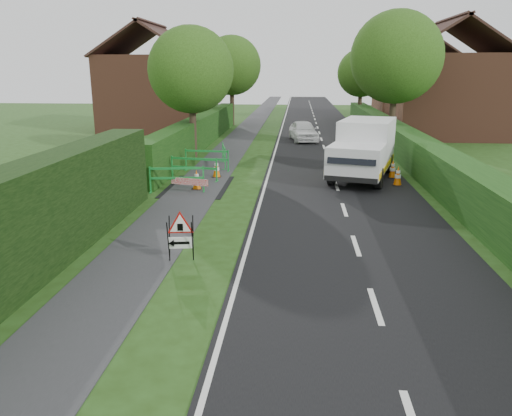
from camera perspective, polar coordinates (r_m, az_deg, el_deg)
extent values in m
plane|color=#233F12|center=(9.29, -1.43, -13.40)|extent=(120.00, 120.00, 0.00)
cube|color=black|center=(43.35, 6.93, 9.47)|extent=(6.00, 90.00, 0.02)
cube|color=#2D2D30|center=(43.49, -0.43, 9.60)|extent=(2.00, 90.00, 0.02)
cube|color=#14380F|center=(30.98, -6.33, 7.09)|extent=(1.00, 24.00, 1.80)
cube|color=#14380F|center=(25.13, 17.60, 4.49)|extent=(1.20, 50.00, 1.50)
cube|color=brown|center=(39.65, -11.50, 12.70)|extent=(7.00, 7.00, 5.50)
cube|color=#331E19|center=(40.18, -14.33, 18.06)|extent=(4.00, 7.40, 2.58)
cube|color=#331E19|center=(39.22, -9.23, 18.40)|extent=(4.00, 7.40, 2.58)
cube|color=#331E19|center=(39.74, -11.90, 19.82)|extent=(0.25, 7.40, 0.18)
cube|color=brown|center=(37.51, 20.83, 11.87)|extent=(7.00, 7.00, 5.50)
cube|color=#331E19|center=(37.10, 18.69, 18.00)|extent=(4.00, 7.40, 2.58)
cube|color=#331E19|center=(38.04, 24.06, 17.41)|extent=(4.00, 7.40, 2.58)
cube|color=#331E19|center=(37.61, 21.59, 19.37)|extent=(0.25, 7.40, 0.18)
cube|color=brown|center=(51.33, 17.69, 12.87)|extent=(7.00, 7.00, 5.50)
cube|color=#331E19|center=(50.99, 16.05, 17.31)|extent=(4.00, 7.40, 2.58)
cube|color=#331E19|center=(51.75, 20.02, 16.96)|extent=(4.00, 7.40, 2.58)
cube|color=#331E19|center=(51.40, 18.16, 18.36)|extent=(0.25, 7.40, 0.18)
cylinder|color=#2D2116|center=(26.84, -7.19, 8.60)|extent=(0.36, 0.36, 2.62)
sphere|color=#234412|center=(26.66, -7.43, 15.40)|extent=(4.40, 4.40, 4.40)
cylinder|color=#2D2116|center=(30.73, 15.24, 9.37)|extent=(0.36, 0.36, 2.97)
sphere|color=#234412|center=(30.59, 15.75, 16.26)|extent=(5.20, 5.20, 5.20)
cylinder|color=#2D2116|center=(42.55, -2.75, 11.33)|extent=(0.36, 0.36, 2.80)
sphere|color=#234412|center=(42.44, -2.81, 15.97)|extent=(4.80, 4.80, 4.80)
cylinder|color=#2D2116|center=(46.53, 11.75, 11.18)|extent=(0.36, 0.36, 2.45)
sphere|color=#234412|center=(46.41, 11.96, 14.88)|extent=(4.20, 4.20, 4.20)
cylinder|color=black|center=(12.06, -9.99, -3.83)|extent=(0.07, 0.33, 1.06)
cylinder|color=black|center=(12.31, -9.86, -3.42)|extent=(0.07, 0.33, 1.06)
cylinder|color=black|center=(12.01, -7.28, -3.80)|extent=(0.07, 0.33, 1.06)
cylinder|color=black|center=(12.26, -7.21, -3.38)|extent=(0.07, 0.33, 1.06)
cube|color=white|center=(12.16, -8.58, -3.95)|extent=(0.59, 0.11, 0.29)
cube|color=black|center=(12.15, -8.59, -3.98)|extent=(0.42, 0.07, 0.07)
cone|color=black|center=(12.17, -9.66, -3.99)|extent=(0.16, 0.19, 0.17)
cube|color=black|center=(12.01, -8.66, -2.19)|extent=(0.13, 0.03, 0.17)
cube|color=silver|center=(22.49, 12.53, 7.33)|extent=(2.90, 3.77, 1.99)
cube|color=silver|center=(20.08, 11.38, 5.32)|extent=(2.58, 2.63, 1.22)
cube|color=black|center=(19.03, 10.90, 5.71)|extent=(1.81, 0.73, 0.56)
cube|color=yellow|center=(21.85, 9.31, 5.16)|extent=(1.43, 4.92, 0.25)
cube|color=yellow|center=(21.54, 14.77, 4.70)|extent=(1.43, 4.92, 0.25)
cube|color=black|center=(19.20, 10.77, 3.23)|extent=(1.98, 0.68, 0.21)
cylinder|color=black|center=(20.32, 8.67, 3.76)|extent=(0.47, 0.86, 0.83)
cylinder|color=black|center=(20.02, 13.88, 3.31)|extent=(0.47, 0.86, 0.83)
cylinder|color=black|center=(23.53, 10.42, 5.28)|extent=(0.47, 0.86, 0.83)
cylinder|color=black|center=(23.27, 14.93, 4.90)|extent=(0.47, 0.86, 0.83)
cube|color=black|center=(20.86, 15.83, 2.54)|extent=(0.38, 0.38, 0.04)
cone|color=orange|center=(20.78, 15.91, 3.60)|extent=(0.32, 0.32, 0.75)
cylinder|color=white|center=(20.79, 15.90, 3.50)|extent=(0.25, 0.25, 0.14)
cylinder|color=white|center=(20.75, 15.94, 4.01)|extent=(0.17, 0.17, 0.10)
cube|color=black|center=(22.29, 15.28, 3.39)|extent=(0.38, 0.38, 0.04)
cone|color=orange|center=(22.21, 15.35, 4.39)|extent=(0.32, 0.32, 0.75)
cylinder|color=white|center=(22.22, 15.35, 4.29)|extent=(0.25, 0.25, 0.14)
cylinder|color=white|center=(22.19, 15.38, 4.77)|extent=(0.17, 0.17, 0.10)
cube|color=black|center=(25.09, 13.37, 4.83)|extent=(0.38, 0.38, 0.04)
cone|color=orange|center=(25.03, 13.43, 5.72)|extent=(0.32, 0.32, 0.75)
cylinder|color=white|center=(25.03, 13.42, 5.63)|extent=(0.25, 0.25, 0.14)
cylinder|color=white|center=(25.00, 13.45, 6.06)|extent=(0.17, 0.17, 0.10)
cube|color=black|center=(19.53, -6.77, 2.17)|extent=(0.38, 0.38, 0.04)
cone|color=orange|center=(19.44, -6.81, 3.30)|extent=(0.32, 0.32, 0.75)
cylinder|color=white|center=(19.45, -6.80, 3.19)|extent=(0.25, 0.25, 0.14)
cylinder|color=white|center=(19.41, -6.82, 3.73)|extent=(0.17, 0.17, 0.10)
cube|color=black|center=(21.67, -4.53, 3.56)|extent=(0.38, 0.38, 0.04)
cone|color=orange|center=(21.59, -4.55, 4.58)|extent=(0.32, 0.32, 0.75)
cylinder|color=white|center=(21.60, -4.55, 4.48)|extent=(0.25, 0.25, 0.14)
cylinder|color=white|center=(21.56, -4.56, 4.97)|extent=(0.17, 0.17, 0.10)
cube|color=#188531|center=(19.23, -12.00, 3.20)|extent=(0.06, 0.06, 1.00)
cube|color=#188531|center=(19.02, -6.03, 3.32)|extent=(0.06, 0.06, 1.00)
cube|color=#188531|center=(19.02, -9.08, 4.50)|extent=(1.99, 0.32, 0.08)
cube|color=#188531|center=(19.09, -9.03, 3.41)|extent=(1.99, 0.32, 0.08)
cube|color=#188531|center=(19.34, -11.92, 1.81)|extent=(0.11, 0.35, 0.04)
cube|color=#188531|center=(19.13, -5.99, 1.91)|extent=(0.11, 0.35, 0.04)
cube|color=#188531|center=(21.45, -9.56, 4.58)|extent=(0.06, 0.06, 1.00)
cube|color=#188531|center=(20.68, -4.53, 4.34)|extent=(0.06, 0.06, 1.00)
cube|color=#188531|center=(20.97, -7.13, 5.59)|extent=(1.97, 0.43, 0.08)
cube|color=#188531|center=(21.04, -7.09, 4.60)|extent=(1.97, 0.43, 0.08)
cube|color=#188531|center=(21.54, -9.50, 3.32)|extent=(0.13, 0.36, 0.04)
cube|color=#188531|center=(20.78, -4.50, 3.04)|extent=(0.13, 0.36, 0.04)
cube|color=#188531|center=(23.32, -8.01, 5.51)|extent=(0.05, 0.05, 1.00)
cube|color=#188531|center=(22.78, -3.20, 5.40)|extent=(0.05, 0.05, 1.00)
cube|color=#188531|center=(22.96, -5.66, 6.49)|extent=(2.00, 0.23, 0.08)
cube|color=#188531|center=(23.02, -5.64, 5.58)|extent=(2.00, 0.23, 0.08)
cube|color=#188531|center=(23.40, -7.97, 4.35)|extent=(0.09, 0.35, 0.04)
cube|color=#188531|center=(22.87, -3.18, 4.22)|extent=(0.09, 0.35, 0.04)
cube|color=#188531|center=(23.20, -3.54, 5.58)|extent=(0.06, 0.06, 1.00)
cube|color=#188531|center=(25.17, -3.81, 6.36)|extent=(0.06, 0.06, 1.00)
cube|color=#188531|center=(24.12, -3.70, 6.97)|extent=(0.45, 1.97, 0.08)
cube|color=#188531|center=(24.18, -3.68, 6.10)|extent=(0.45, 1.97, 0.08)
cube|color=#188531|center=(23.29, -3.52, 4.42)|extent=(0.35, 0.13, 0.04)
cube|color=#188531|center=(25.25, -3.79, 5.28)|extent=(0.35, 0.13, 0.04)
cube|color=red|center=(18.95, -7.56, 1.67)|extent=(1.47, 0.39, 0.25)
imported|color=white|center=(33.04, 5.44, 8.78)|extent=(2.14, 4.03, 1.31)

